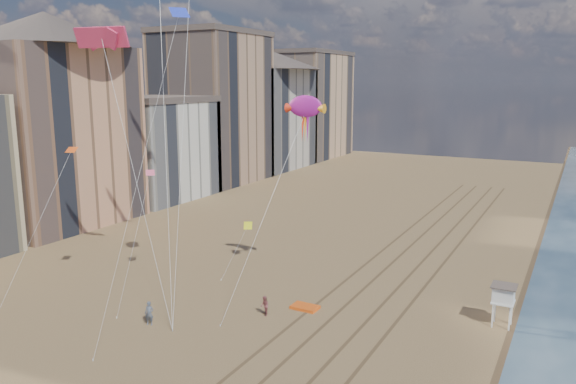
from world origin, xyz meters
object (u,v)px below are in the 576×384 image
object	(u,v)px
show_kite	(305,107)
kite_flyer_b	(265,306)
lifeguard_stand	(504,295)
kite_flyer_a	(149,313)
grounded_kite	(305,307)

from	to	relation	value
show_kite	kite_flyer_b	world-z (taller)	show_kite
kite_flyer_b	lifeguard_stand	bearing A→B (deg)	70.91
lifeguard_stand	kite_flyer_a	world-z (taller)	lifeguard_stand
grounded_kite	kite_flyer_b	size ratio (longest dim) A/B	1.38
show_kite	kite_flyer_b	bearing A→B (deg)	-90.85
lifeguard_stand	grounded_kite	size ratio (longest dim) A/B	1.49
kite_flyer_a	grounded_kite	bearing A→B (deg)	23.03
kite_flyer_a	kite_flyer_b	xyz separation A→B (m)	(7.30, 6.03, -0.15)
lifeguard_stand	kite_flyer_a	xyz separation A→B (m)	(-25.31, -13.17, -1.68)
lifeguard_stand	show_kite	bearing A→B (deg)	179.46
show_kite	kite_flyer_a	distance (m)	22.25
lifeguard_stand	kite_flyer_b	bearing A→B (deg)	-158.36
lifeguard_stand	kite_flyer_b	size ratio (longest dim) A/B	2.06
lifeguard_stand	show_kite	world-z (taller)	show_kite
show_kite	kite_flyer_b	size ratio (longest dim) A/B	11.96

